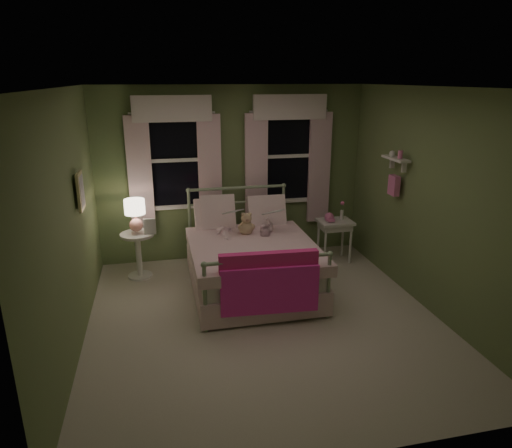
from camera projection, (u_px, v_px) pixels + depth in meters
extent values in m
plane|color=beige|center=(264.00, 319.00, 5.32)|extent=(4.20, 4.20, 0.00)
plane|color=white|center=(266.00, 87.00, 4.52)|extent=(4.20, 4.20, 0.00)
plane|color=#69804D|center=(233.00, 174.00, 6.87)|extent=(4.00, 0.00, 4.00)
plane|color=#69804D|center=(340.00, 302.00, 2.97)|extent=(4.00, 0.00, 4.00)
plane|color=#69804D|center=(69.00, 225.00, 4.51)|extent=(0.00, 4.20, 4.20)
plane|color=#69804D|center=(431.00, 202.00, 5.33)|extent=(0.00, 4.20, 4.20)
cube|color=white|center=(251.00, 259.00, 6.00)|extent=(1.44, 1.94, 0.26)
cube|color=white|center=(251.00, 275.00, 6.07)|extent=(1.54, 2.02, 0.30)
cube|color=white|center=(253.00, 250.00, 5.80)|extent=(1.58, 1.75, 0.14)
cylinder|color=#9EB793|center=(199.00, 272.00, 5.89)|extent=(0.04, 1.90, 0.04)
cylinder|color=#9EB793|center=(301.00, 263.00, 6.17)|extent=(0.04, 1.90, 0.04)
cylinder|color=#9EB793|center=(190.00, 228.00, 6.70)|extent=(0.04, 0.04, 1.15)
cylinder|color=#9EB793|center=(283.00, 222.00, 7.00)|extent=(0.04, 0.04, 1.15)
sphere|color=#9EB793|center=(188.00, 190.00, 6.53)|extent=(0.07, 0.07, 0.07)
sphere|color=#9EB793|center=(284.00, 186.00, 6.82)|extent=(0.07, 0.07, 0.07)
cylinder|color=#9EB793|center=(237.00, 188.00, 6.67)|extent=(1.42, 0.04, 0.04)
cylinder|color=#9EB793|center=(237.00, 202.00, 6.74)|extent=(1.38, 0.03, 0.03)
cylinder|color=#9EB793|center=(205.00, 299.00, 4.95)|extent=(0.04, 0.04, 0.80)
cylinder|color=#9EB793|center=(328.00, 286.00, 5.25)|extent=(0.04, 0.04, 0.80)
sphere|color=#9EB793|center=(204.00, 265.00, 4.83)|extent=(0.07, 0.07, 0.07)
sphere|color=#9EB793|center=(330.00, 254.00, 5.12)|extent=(0.07, 0.07, 0.07)
cylinder|color=#9EB793|center=(269.00, 259.00, 4.98)|extent=(1.42, 0.04, 0.04)
cube|color=white|center=(214.00, 218.00, 6.45)|extent=(0.55, 0.32, 0.57)
cube|color=white|center=(266.00, 214.00, 6.61)|extent=(0.55, 0.32, 0.57)
cube|color=white|center=(218.00, 212.00, 6.44)|extent=(0.48, 0.30, 0.51)
cube|color=#E52C7F|center=(269.00, 266.00, 5.00)|extent=(1.10, 0.16, 0.32)
cube|color=#FF31B2|center=(270.00, 291.00, 5.02)|extent=(1.10, 0.11, 0.55)
imported|color=#F7D1DD|center=(224.00, 213.00, 6.20)|extent=(0.27, 0.18, 0.72)
imported|color=#F7D1DD|center=(264.00, 212.00, 6.32)|extent=(0.39, 0.33, 0.69)
imported|color=beige|center=(227.00, 216.00, 5.96)|extent=(0.23, 0.18, 0.26)
imported|color=beige|center=(268.00, 217.00, 6.09)|extent=(0.23, 0.19, 0.26)
sphere|color=tan|center=(246.00, 228.00, 6.17)|extent=(0.20, 0.20, 0.20)
sphere|color=tan|center=(246.00, 218.00, 6.11)|extent=(0.14, 0.14, 0.14)
sphere|color=tan|center=(243.00, 215.00, 6.09)|extent=(0.06, 0.06, 0.06)
sphere|color=tan|center=(250.00, 214.00, 6.10)|extent=(0.06, 0.06, 0.06)
sphere|color=tan|center=(241.00, 228.00, 6.12)|extent=(0.08, 0.08, 0.08)
sphere|color=tan|center=(252.00, 227.00, 6.16)|extent=(0.08, 0.08, 0.08)
sphere|color=#8C6B51|center=(247.00, 220.00, 6.06)|extent=(0.05, 0.05, 0.05)
cylinder|color=white|center=(137.00, 235.00, 6.27)|extent=(0.46, 0.46, 0.04)
cylinder|color=white|center=(139.00, 256.00, 6.37)|extent=(0.08, 0.08, 0.60)
cylinder|color=white|center=(140.00, 276.00, 6.46)|extent=(0.34, 0.34, 0.03)
sphere|color=#FDA196|center=(136.00, 225.00, 6.23)|extent=(0.18, 0.18, 0.18)
cylinder|color=pink|center=(135.00, 217.00, 6.19)|extent=(0.03, 0.03, 0.11)
cylinder|color=#FFEAC6|center=(135.00, 207.00, 6.15)|extent=(0.28, 0.28, 0.20)
imported|color=beige|center=(144.00, 234.00, 6.21)|extent=(0.19, 0.24, 0.02)
cube|color=white|center=(335.00, 222.00, 6.82)|extent=(0.50, 0.40, 0.04)
cube|color=white|center=(335.00, 226.00, 6.85)|extent=(0.44, 0.34, 0.08)
cylinder|color=white|center=(325.00, 246.00, 6.74)|extent=(0.04, 0.04, 0.60)
cylinder|color=white|center=(350.00, 244.00, 6.82)|extent=(0.04, 0.04, 0.60)
cylinder|color=white|center=(318.00, 240.00, 7.02)|extent=(0.04, 0.04, 0.60)
cylinder|color=white|center=(343.00, 238.00, 7.10)|extent=(0.04, 0.04, 0.60)
sphere|color=pink|center=(329.00, 217.00, 6.78)|extent=(0.14, 0.14, 0.14)
cube|color=pink|center=(331.00, 220.00, 6.70)|extent=(0.10, 0.05, 0.04)
cylinder|color=white|center=(342.00, 215.00, 6.87)|extent=(0.05, 0.05, 0.14)
cylinder|color=#4C7F3F|center=(342.00, 208.00, 6.83)|extent=(0.01, 0.01, 0.12)
sphere|color=pink|center=(342.00, 203.00, 6.81)|extent=(0.06, 0.06, 0.06)
cube|color=black|center=(175.00, 160.00, 6.61)|extent=(0.76, 0.02, 1.35)
cube|color=white|center=(172.00, 111.00, 6.37)|extent=(0.84, 0.05, 0.06)
cube|color=white|center=(177.00, 207.00, 6.80)|extent=(0.84, 0.05, 0.06)
cube|color=white|center=(146.00, 161.00, 6.51)|extent=(0.06, 0.05, 1.40)
cube|color=white|center=(202.00, 159.00, 6.67)|extent=(0.06, 0.05, 1.40)
cube|color=white|center=(175.00, 160.00, 6.59)|extent=(0.76, 0.04, 0.05)
cube|color=white|center=(140.00, 176.00, 6.51)|extent=(0.34, 0.06, 1.70)
cube|color=silver|center=(210.00, 173.00, 6.71)|extent=(0.34, 0.06, 1.70)
cube|color=white|center=(172.00, 109.00, 6.30)|extent=(1.10, 0.08, 0.36)
cylinder|color=white|center=(172.00, 113.00, 6.36)|extent=(1.20, 0.03, 0.03)
cube|color=black|center=(287.00, 156.00, 6.96)|extent=(0.76, 0.02, 1.35)
cube|color=white|center=(289.00, 109.00, 6.72)|extent=(0.84, 0.05, 0.06)
cube|color=white|center=(287.00, 201.00, 7.15)|extent=(0.84, 0.05, 0.06)
cube|color=white|center=(262.00, 157.00, 6.86)|extent=(0.06, 0.05, 1.40)
cube|color=white|center=(313.00, 155.00, 7.02)|extent=(0.06, 0.05, 1.40)
cube|color=white|center=(288.00, 156.00, 6.94)|extent=(0.76, 0.04, 0.05)
cube|color=white|center=(256.00, 171.00, 6.85)|extent=(0.34, 0.06, 1.70)
cube|color=silver|center=(319.00, 168.00, 7.06)|extent=(0.34, 0.06, 1.70)
cube|color=white|center=(290.00, 107.00, 6.65)|extent=(1.10, 0.08, 0.36)
cylinder|color=white|center=(289.00, 111.00, 6.71)|extent=(1.20, 0.03, 0.03)
cube|color=white|center=(396.00, 159.00, 5.84)|extent=(0.15, 0.50, 0.03)
cube|color=white|center=(404.00, 167.00, 5.73)|extent=(0.06, 0.03, 0.14)
cube|color=white|center=(392.00, 163.00, 6.01)|extent=(0.06, 0.03, 0.14)
cylinder|color=pink|center=(400.00, 154.00, 5.72)|extent=(0.06, 0.06, 0.10)
sphere|color=white|center=(392.00, 154.00, 5.91)|extent=(0.08, 0.08, 0.08)
cube|color=pink|center=(394.00, 185.00, 5.95)|extent=(0.08, 0.18, 0.26)
cube|color=beige|center=(80.00, 191.00, 5.02)|extent=(0.03, 0.32, 0.42)
cube|color=silver|center=(82.00, 191.00, 5.02)|extent=(0.01, 0.25, 0.34)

